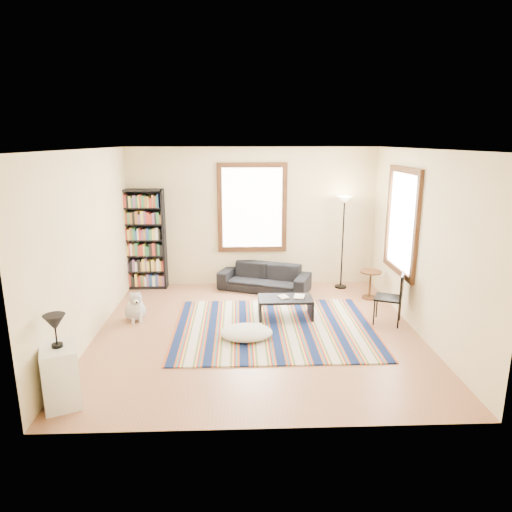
{
  "coord_description": "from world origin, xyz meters",
  "views": [
    {
      "loc": [
        -0.28,
        -6.66,
        2.92
      ],
      "look_at": [
        0.0,
        0.5,
        1.1
      ],
      "focal_mm": 32.0,
      "sensor_mm": 36.0,
      "label": 1
    }
  ],
  "objects_px": {
    "bookshelf": "(143,239)",
    "coffee_table": "(285,308)",
    "side_table": "(370,285)",
    "white_cabinet": "(61,376)",
    "folding_chair": "(388,298)",
    "floor_cushion": "(246,333)",
    "floor_lamp": "(343,243)",
    "sofa": "(264,277)",
    "dog": "(135,305)"
  },
  "relations": [
    {
      "from": "bookshelf",
      "to": "floor_cushion",
      "type": "xyz_separation_m",
      "value": [
        2.02,
        -2.58,
        -0.9
      ]
    },
    {
      "from": "floor_lamp",
      "to": "white_cabinet",
      "type": "height_order",
      "value": "floor_lamp"
    },
    {
      "from": "side_table",
      "to": "folding_chair",
      "type": "distance_m",
      "value": 1.21
    },
    {
      "from": "side_table",
      "to": "dog",
      "type": "bearing_deg",
      "value": -167.8
    },
    {
      "from": "bookshelf",
      "to": "white_cabinet",
      "type": "xyz_separation_m",
      "value": [
        -0.1,
        -4.25,
        -0.65
      ]
    },
    {
      "from": "floor_cushion",
      "to": "dog",
      "type": "distance_m",
      "value": 2.02
    },
    {
      "from": "bookshelf",
      "to": "sofa",
      "type": "bearing_deg",
      "value": -6.36
    },
    {
      "from": "bookshelf",
      "to": "folding_chair",
      "type": "xyz_separation_m",
      "value": [
        4.35,
        -2.04,
        -0.57
      ]
    },
    {
      "from": "side_table",
      "to": "folding_chair",
      "type": "bearing_deg",
      "value": -92.4
    },
    {
      "from": "bookshelf",
      "to": "floor_cushion",
      "type": "distance_m",
      "value": 3.4
    },
    {
      "from": "coffee_table",
      "to": "side_table",
      "type": "xyz_separation_m",
      "value": [
        1.7,
        0.92,
        0.09
      ]
    },
    {
      "from": "coffee_table",
      "to": "floor_lamp",
      "type": "relative_size",
      "value": 0.48
    },
    {
      "from": "side_table",
      "to": "white_cabinet",
      "type": "height_order",
      "value": "white_cabinet"
    },
    {
      "from": "bookshelf",
      "to": "folding_chair",
      "type": "relative_size",
      "value": 2.33
    },
    {
      "from": "floor_lamp",
      "to": "folding_chair",
      "type": "relative_size",
      "value": 2.16
    },
    {
      "from": "folding_chair",
      "to": "white_cabinet",
      "type": "xyz_separation_m",
      "value": [
        -4.45,
        -2.21,
        -0.08
      ]
    },
    {
      "from": "folding_chair",
      "to": "dog",
      "type": "relative_size",
      "value": 1.61
    },
    {
      "from": "white_cabinet",
      "to": "dog",
      "type": "relative_size",
      "value": 1.31
    },
    {
      "from": "side_table",
      "to": "white_cabinet",
      "type": "bearing_deg",
      "value": -142.9
    },
    {
      "from": "side_table",
      "to": "sofa",
      "type": "bearing_deg",
      "value": 163.61
    },
    {
      "from": "sofa",
      "to": "coffee_table",
      "type": "relative_size",
      "value": 1.98
    },
    {
      "from": "sofa",
      "to": "white_cabinet",
      "type": "bearing_deg",
      "value": -101.07
    },
    {
      "from": "sofa",
      "to": "bookshelf",
      "type": "bearing_deg",
      "value": -165.03
    },
    {
      "from": "bookshelf",
      "to": "floor_cushion",
      "type": "bearing_deg",
      "value": -51.98
    },
    {
      "from": "bookshelf",
      "to": "folding_chair",
      "type": "distance_m",
      "value": 4.84
    },
    {
      "from": "floor_cushion",
      "to": "side_table",
      "type": "height_order",
      "value": "side_table"
    },
    {
      "from": "floor_cushion",
      "to": "white_cabinet",
      "type": "height_order",
      "value": "white_cabinet"
    },
    {
      "from": "sofa",
      "to": "floor_cushion",
      "type": "height_order",
      "value": "sofa"
    },
    {
      "from": "coffee_table",
      "to": "floor_lamp",
      "type": "xyz_separation_m",
      "value": [
        1.3,
        1.6,
        0.75
      ]
    },
    {
      "from": "folding_chair",
      "to": "white_cabinet",
      "type": "bearing_deg",
      "value": -129.91
    },
    {
      "from": "white_cabinet",
      "to": "side_table",
      "type": "bearing_deg",
      "value": 14.79
    },
    {
      "from": "coffee_table",
      "to": "white_cabinet",
      "type": "bearing_deg",
      "value": -138.43
    },
    {
      "from": "coffee_table",
      "to": "dog",
      "type": "xyz_separation_m",
      "value": [
        -2.51,
        0.01,
        0.09
      ]
    },
    {
      "from": "side_table",
      "to": "dog",
      "type": "xyz_separation_m",
      "value": [
        -4.22,
        -0.91,
        -0.0
      ]
    },
    {
      "from": "coffee_table",
      "to": "side_table",
      "type": "bearing_deg",
      "value": 28.46
    },
    {
      "from": "folding_chair",
      "to": "side_table",
      "type": "bearing_deg",
      "value": 111.29
    },
    {
      "from": "bookshelf",
      "to": "white_cabinet",
      "type": "relative_size",
      "value": 2.86
    },
    {
      "from": "floor_cushion",
      "to": "floor_lamp",
      "type": "bearing_deg",
      "value": 50.71
    },
    {
      "from": "floor_cushion",
      "to": "side_table",
      "type": "relative_size",
      "value": 1.48
    },
    {
      "from": "folding_chair",
      "to": "dog",
      "type": "distance_m",
      "value": 4.18
    },
    {
      "from": "bookshelf",
      "to": "dog",
      "type": "height_order",
      "value": "bookshelf"
    },
    {
      "from": "bookshelf",
      "to": "floor_lamp",
      "type": "distance_m",
      "value": 4.0
    },
    {
      "from": "side_table",
      "to": "folding_chair",
      "type": "xyz_separation_m",
      "value": [
        -0.05,
        -1.19,
        0.16
      ]
    },
    {
      "from": "bookshelf",
      "to": "floor_lamp",
      "type": "height_order",
      "value": "bookshelf"
    },
    {
      "from": "sofa",
      "to": "floor_lamp",
      "type": "relative_size",
      "value": 0.96
    },
    {
      "from": "coffee_table",
      "to": "folding_chair",
      "type": "bearing_deg",
      "value": -9.29
    },
    {
      "from": "floor_lamp",
      "to": "coffee_table",
      "type": "bearing_deg",
      "value": -129.07
    },
    {
      "from": "sofa",
      "to": "dog",
      "type": "xyz_separation_m",
      "value": [
        -2.24,
        -1.49,
        0.01
      ]
    },
    {
      "from": "floor_lamp",
      "to": "side_table",
      "type": "height_order",
      "value": "floor_lamp"
    },
    {
      "from": "bookshelf",
      "to": "coffee_table",
      "type": "xyz_separation_m",
      "value": [
        2.69,
        -1.77,
        -0.82
      ]
    }
  ]
}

